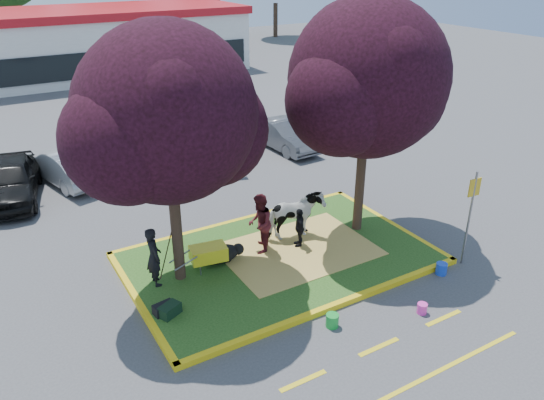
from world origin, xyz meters
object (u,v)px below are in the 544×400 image
calf (220,254)px  bucket_green (332,320)px  cow (295,216)px  sign_post (471,208)px  car_black (10,180)px  bucket_pink (422,308)px  wheelbarrow (209,253)px  handler (154,256)px  bucket_blue (441,269)px  car_silver (65,165)px

calf → bucket_green: 3.82m
cow → calf: 2.52m
sign_post → car_black: bearing=137.4°
bucket_pink → bucket_green: bearing=162.2°
wheelbarrow → bucket_green: wheelbarrow is taller
calf → bucket_green: bearing=-63.2°
calf → handler: 1.95m
handler → car_black: size_ratio=0.37×
calf → bucket_green: size_ratio=3.38×
bucket_blue → car_silver: size_ratio=0.08×
cow → handler: bearing=98.5°
cow → car_silver: cow is taller
calf → wheelbarrow: (-0.39, -0.13, 0.21)m
calf → car_silver: 8.68m
car_black → bucket_green: bearing=-52.1°
bucket_blue → car_silver: 13.82m
cow → bucket_pink: bearing=-164.1°
bucket_blue → wheelbarrow: bearing=148.8°
calf → bucket_blue: bearing=-24.2°
cow → calf: (-2.47, -0.10, -0.49)m
handler → sign_post: bearing=-111.4°
wheelbarrow → bucket_green: (1.50, -3.52, -0.44)m
handler → sign_post: size_ratio=0.58×
sign_post → bucket_green: size_ratio=8.52×
bucket_pink → car_silver: (-5.67, 12.67, 0.53)m
calf → bucket_pink: (3.26, -4.34, -0.26)m
handler → bucket_green: bearing=-139.2°
handler → bucket_pink: size_ratio=6.09×
cow → car_black: cow is taller
calf → wheelbarrow: wheelbarrow is taller
calf → bucket_blue: 5.99m
wheelbarrow → bucket_green: size_ratio=5.36×
cow → wheelbarrow: bearing=100.4°
cow → bucket_blue: cow is taller
car_black → car_silver: 2.07m
wheelbarrow → car_silver: size_ratio=0.43×
handler → bucket_green: (2.97, -3.55, -0.78)m
calf → wheelbarrow: bearing=-152.2°
cow → calf: cow is taller
handler → calf: bearing=-86.2°
wheelbarrow → handler: bearing=-172.2°
calf → car_silver: size_ratio=0.27×
car_black → cow: bearing=-35.8°
sign_post → bucket_pink: (-2.61, -1.08, -1.58)m
wheelbarrow → bucket_green: 3.85m
bucket_blue → sign_post: bearing=6.2°
cow → calf: bearing=98.3°
bucket_green → bucket_blue: (3.85, 0.29, -0.00)m
cow → handler: handler is taller
sign_post → wheelbarrow: bearing=157.6°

